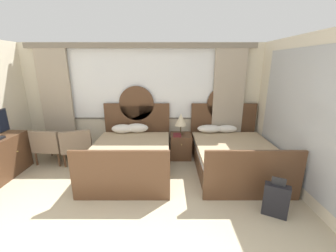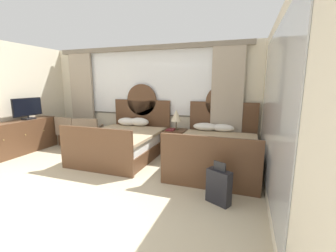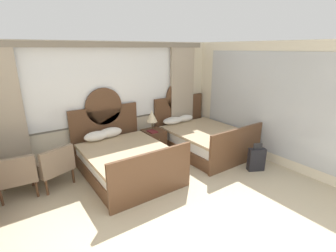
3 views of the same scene
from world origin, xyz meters
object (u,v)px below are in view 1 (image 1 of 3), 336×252
Objects in this scene: table_lamp_on_nightstand at (180,120)px; nightstand_between_beds at (180,146)px; armchair_by_window_left at (76,144)px; armchair_by_window_centre at (50,144)px; bed_near_window at (131,154)px; book_on_nightstand at (176,135)px; suitcase_on_floor at (275,200)px; bed_near_mirror at (232,154)px.

nightstand_between_beds is at bearing -86.31° from table_lamp_on_nightstand.
armchair_by_window_centre is (-0.59, -0.00, 0.00)m from armchair_by_window_left.
nightstand_between_beds is (1.09, 0.61, -0.06)m from bed_near_window.
nightstand_between_beds is 0.34m from book_on_nightstand.
table_lamp_on_nightstand reaches higher than armchair_by_window_left.
book_on_nightstand is at bearing 3.25° from armchair_by_window_centre.
bed_near_window reaches higher than book_on_nightstand.
table_lamp_on_nightstand reaches higher than suitcase_on_floor.
bed_near_mirror is 1.25m from nightstand_between_beds.
nightstand_between_beds is at bearing 29.21° from bed_near_window.
book_on_nightstand is at bearing -133.50° from nightstand_between_beds.
bed_near_mirror is 3.64× the size of nightstand_between_beds.
armchair_by_window_left is at bearing 0.38° from armchair_by_window_centre.
table_lamp_on_nightstand is at bearing 60.00° from book_on_nightstand.
table_lamp_on_nightstand is at bearing 148.28° from bed_near_mirror.
bed_near_mirror reaches higher than suitcase_on_floor.
bed_near_mirror is at bearing -29.56° from nightstand_between_beds.
armchair_by_window_centre is 4.68m from suitcase_on_floor.
armchair_by_window_left is (-2.31, -0.16, -0.16)m from book_on_nightstand.
bed_near_mirror is at bearing -23.62° from book_on_nightstand.
armchair_by_window_centre is (-2.90, -0.16, -0.16)m from book_on_nightstand.
suitcase_on_floor reaches higher than book_on_nightstand.
nightstand_between_beds is 3.01m from armchair_by_window_centre.
bed_near_mirror is at bearing -0.06° from bed_near_window.
bed_near_mirror is 1.31m from book_on_nightstand.
bed_near_window is 2.18m from bed_near_mirror.
table_lamp_on_nightstand is 2.61m from suitcase_on_floor.
bed_near_window is 1.25m from nightstand_between_beds.
table_lamp_on_nightstand reaches higher than book_on_nightstand.
bed_near_mirror reaches higher than armchair_by_window_left.
nightstand_between_beds is 0.64m from table_lamp_on_nightstand.
armchair_by_window_left reaches higher than nightstand_between_beds.
suitcase_on_floor reaches higher than nightstand_between_beds.
book_on_nightstand is at bearing -120.00° from table_lamp_on_nightstand.
book_on_nightstand is 2.91m from armchair_by_window_centre.
table_lamp_on_nightstand is 0.61× the size of armchair_by_window_left.
bed_near_window reaches higher than armchair_by_window_centre.
armchair_by_window_centre reaches higher than nightstand_between_beds.
nightstand_between_beds is (-1.08, 0.61, -0.05)m from bed_near_mirror.
suitcase_on_floor is at bearing -23.04° from armchair_by_window_centre.
armchair_by_window_centre is at bearing -174.96° from nightstand_between_beds.
armchair_by_window_left is 1.00× the size of armchair_by_window_centre.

